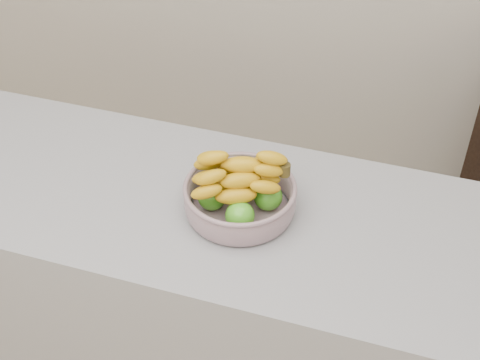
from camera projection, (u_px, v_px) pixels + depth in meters
The scene contains 2 objects.
counter at pixel (190, 310), 2.00m from camera, with size 2.00×0.60×0.90m, color #95969D.
fruit_bowl at pixel (240, 194), 1.64m from camera, with size 0.28×0.28×0.17m.
Camera 1 is at (0.53, -0.48, 2.04)m, focal length 50.00 mm.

